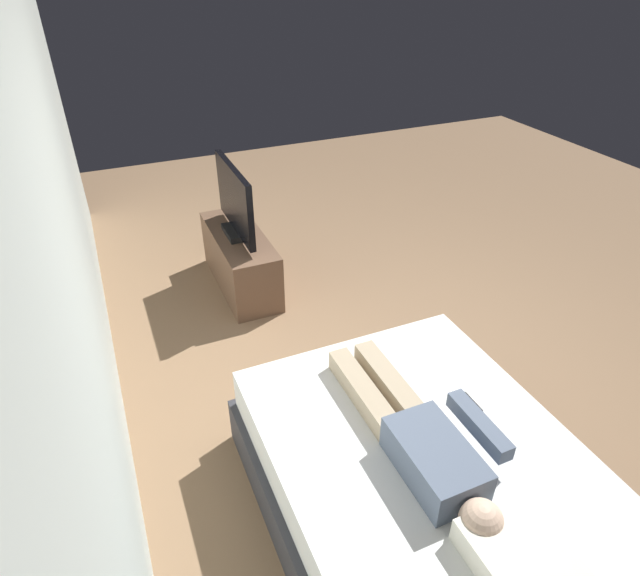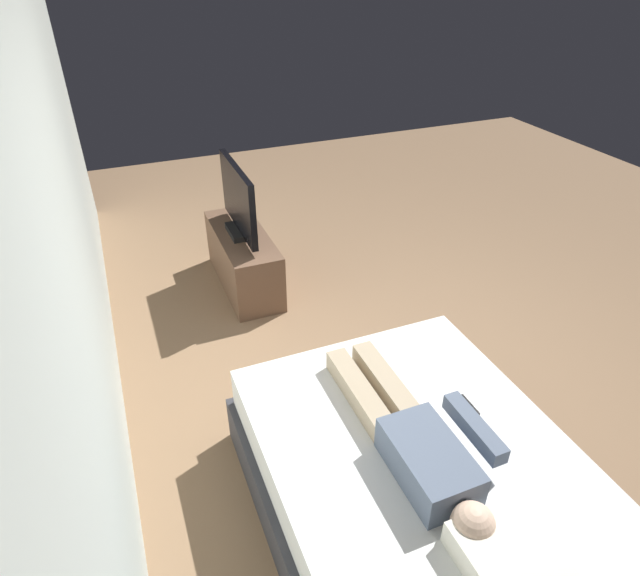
{
  "view_description": "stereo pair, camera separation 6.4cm",
  "coord_description": "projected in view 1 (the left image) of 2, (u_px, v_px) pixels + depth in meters",
  "views": [
    {
      "loc": [
        -2.44,
        1.67,
        2.56
      ],
      "look_at": [
        0.22,
        0.52,
        0.69
      ],
      "focal_mm": 30.19,
      "sensor_mm": 36.0,
      "label": 1
    },
    {
      "loc": [
        -2.46,
        1.61,
        2.56
      ],
      "look_at": [
        0.22,
        0.52,
        0.69
      ],
      "focal_mm": 30.19,
      "sensor_mm": 36.0,
      "label": 2
    }
  ],
  "objects": [
    {
      "name": "ground_plane",
      "position": [
        399.0,
        369.0,
        3.83
      ],
      "size": [
        10.0,
        10.0,
        0.0
      ],
      "primitive_type": "plane",
      "color": "#8C6B4C"
    },
    {
      "name": "back_wall",
      "position": [
        59.0,
        212.0,
        2.74
      ],
      "size": [
        6.4,
        0.1,
        2.8
      ],
      "primitive_type": "cube",
      "color": "silver",
      "rests_on": "ground"
    },
    {
      "name": "bed",
      "position": [
        424.0,
        490.0,
        2.68
      ],
      "size": [
        1.91,
        1.48,
        0.54
      ],
      "color": "#333338",
      "rests_on": "ground"
    },
    {
      "name": "pillow",
      "position": [
        526.0,
        566.0,
        2.01
      ],
      "size": [
        0.48,
        0.34,
        0.12
      ],
      "primitive_type": "cube",
      "color": "silver",
      "rests_on": "bed"
    },
    {
      "name": "person",
      "position": [
        421.0,
        439.0,
        2.49
      ],
      "size": [
        1.26,
        0.46,
        0.18
      ],
      "color": "slate",
      "rests_on": "bed"
    },
    {
      "name": "remote",
      "position": [
        471.0,
        403.0,
        2.78
      ],
      "size": [
        0.15,
        0.04,
        0.02
      ],
      "primitive_type": "cube",
      "color": "black",
      "rests_on": "bed"
    },
    {
      "name": "tv_stand",
      "position": [
        240.0,
        260.0,
        4.63
      ],
      "size": [
        1.1,
        0.4,
        0.5
      ],
      "primitive_type": "cube",
      "color": "brown",
      "rests_on": "ground"
    },
    {
      "name": "tv",
      "position": [
        235.0,
        203.0,
        4.34
      ],
      "size": [
        0.88,
        0.2,
        0.59
      ],
      "color": "black",
      "rests_on": "tv_stand"
    }
  ]
}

